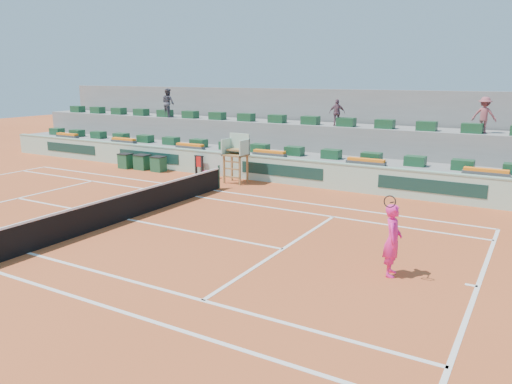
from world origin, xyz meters
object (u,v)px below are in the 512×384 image
player_bag (211,175)px  tennis_player (393,240)px  drink_cooler_a (158,164)px  umpire_chair (237,151)px

player_bag → tennis_player: bearing=-35.1°
player_bag → drink_cooler_a: size_ratio=0.92×
umpire_chair → drink_cooler_a: 5.38m
umpire_chair → player_bag: bearing=172.3°
player_bag → umpire_chair: (1.73, -0.23, 1.37)m
umpire_chair → tennis_player: 12.55m
player_bag → umpire_chair: umpire_chair is taller
player_bag → tennis_player: 14.08m
tennis_player → umpire_chair: bearing=141.3°
umpire_chair → tennis_player: umpire_chair is taller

